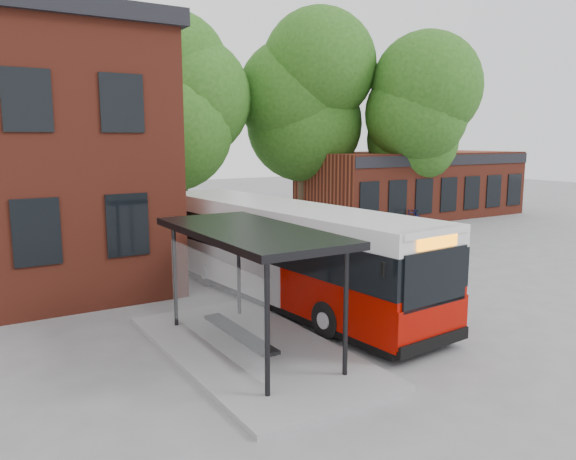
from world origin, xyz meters
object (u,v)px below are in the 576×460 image
bicycle_2 (377,227)px  bicycle_3 (377,224)px  bicycle_6 (407,220)px  bicycle_0 (361,227)px  bicycle_4 (386,224)px  city_bus (284,253)px  bicycle_1 (364,227)px  bicycle_7 (412,218)px  bus_shelter (250,290)px

bicycle_2 → bicycle_3: 0.92m
bicycle_2 → bicycle_6: 3.30m
bicycle_0 → bicycle_4: size_ratio=1.12×
city_bus → bicycle_1: (9.25, 7.48, -0.97)m
city_bus → bicycle_7: 16.18m
bus_shelter → bicycle_7: bearing=35.7°
bicycle_3 → bicycle_1: bearing=124.9°
city_bus → bicycle_1: city_bus is taller
city_bus → bicycle_2: 12.04m
city_bus → bicycle_4: 13.45m
bicycle_2 → bicycle_4: (1.22, 0.72, -0.04)m
bus_shelter → bicycle_4: bus_shelter is taller
city_bus → bicycle_4: city_bus is taller
bus_shelter → bicycle_3: (13.11, 10.90, -0.93)m
bicycle_2 → bicycle_7: (3.91, 1.63, -0.01)m
city_bus → bicycle_7: city_bus is taller
bicycle_0 → bicycle_7: bearing=-97.7°
bicycle_6 → bicycle_7: (0.81, 0.51, -0.00)m
bicycle_4 → bicycle_7: (2.69, 0.91, 0.02)m
bicycle_4 → bicycle_7: 2.84m
bus_shelter → bicycle_3: bearing=39.7°
bicycle_6 → bicycle_0: bearing=106.0°
bus_shelter → bicycle_4: 17.58m
bicycle_0 → bicycle_1: bicycle_0 is taller
bicycle_0 → bicycle_7: size_ratio=1.22×
bus_shelter → city_bus: bearing=48.4°
bicycle_1 → bicycle_4: bearing=-57.9°
bicycle_4 → bicycle_3: bearing=92.7°
bicycle_0 → bicycle_4: (1.99, 0.41, -0.06)m
bus_shelter → bicycle_1: size_ratio=4.30×
bicycle_1 → bicycle_6: 3.65m
bicycle_0 → bicycle_4: 2.03m
bicycle_0 → bicycle_1: 0.32m
bicycle_1 → bicycle_6: size_ratio=0.90×
bicycle_2 → bicycle_6: size_ratio=1.02×
bus_shelter → bicycle_7: 20.28m
bicycle_1 → bicycle_2: (0.48, -0.46, -0.01)m
bus_shelter → bicycle_6: 19.32m
bicycle_0 → bicycle_6: 3.95m
bicycle_1 → bicycle_4: (1.71, 0.26, -0.04)m
city_bus → bicycle_3: bearing=32.3°
bicycle_2 → bicycle_3: bicycle_3 is taller
bus_shelter → bicycle_4: (13.76, 10.90, -1.01)m
bicycle_2 → bicycle_3: (0.57, 0.72, 0.04)m
bicycle_3 → bicycle_7: 3.46m
bicycle_4 → bus_shelter: bearing=131.2°
bus_shelter → bicycle_6: bearing=35.8°
bus_shelter → bicycle_1: (12.06, 10.64, -0.96)m
bus_shelter → bicycle_0: 15.80m
bicycle_3 → bicycle_4: size_ratio=1.03×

